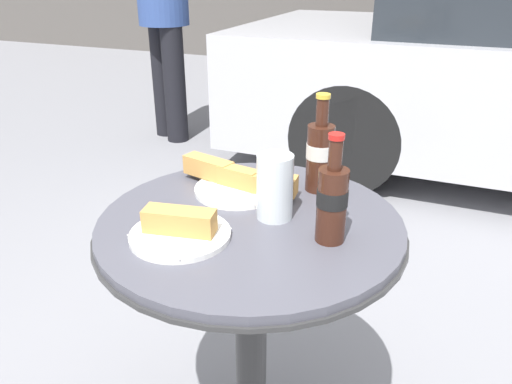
{
  "coord_description": "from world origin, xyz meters",
  "views": [
    {
      "loc": [
        0.38,
        -0.89,
        1.26
      ],
      "look_at": [
        0.0,
        0.03,
        0.8
      ],
      "focal_mm": 35.0,
      "sensor_mm": 36.0,
      "label": 1
    }
  ],
  "objects_px": {
    "bistro_table": "(251,296)",
    "cola_bottle_right": "(320,154)",
    "lunch_plate_near": "(180,229)",
    "pedestrian": "(163,3)",
    "cola_bottle_left": "(332,200)",
    "drinking_glass": "(275,190)",
    "lunch_plate_far": "(237,181)"
  },
  "relations": [
    {
      "from": "bistro_table",
      "to": "lunch_plate_near",
      "type": "height_order",
      "value": "lunch_plate_near"
    },
    {
      "from": "cola_bottle_left",
      "to": "drinking_glass",
      "type": "relative_size",
      "value": 1.55
    },
    {
      "from": "drinking_glass",
      "to": "lunch_plate_far",
      "type": "height_order",
      "value": "drinking_glass"
    },
    {
      "from": "bistro_table",
      "to": "pedestrian",
      "type": "xyz_separation_m",
      "value": [
        -1.66,
        2.35,
        0.46
      ]
    },
    {
      "from": "lunch_plate_near",
      "to": "pedestrian",
      "type": "bearing_deg",
      "value": 122.23
    },
    {
      "from": "drinking_glass",
      "to": "lunch_plate_near",
      "type": "distance_m",
      "value": 0.22
    },
    {
      "from": "lunch_plate_far",
      "to": "pedestrian",
      "type": "xyz_separation_m",
      "value": [
        -1.57,
        2.22,
        0.22
      ]
    },
    {
      "from": "cola_bottle_left",
      "to": "drinking_glass",
      "type": "bearing_deg",
      "value": 159.61
    },
    {
      "from": "cola_bottle_left",
      "to": "pedestrian",
      "type": "xyz_separation_m",
      "value": [
        -1.85,
        2.37,
        0.16
      ]
    },
    {
      "from": "lunch_plate_far",
      "to": "lunch_plate_near",
      "type": "bearing_deg",
      "value": -92.44
    },
    {
      "from": "cola_bottle_right",
      "to": "drinking_glass",
      "type": "distance_m",
      "value": 0.19
    },
    {
      "from": "bistro_table",
      "to": "cola_bottle_left",
      "type": "relative_size",
      "value": 3.32
    },
    {
      "from": "cola_bottle_right",
      "to": "lunch_plate_far",
      "type": "distance_m",
      "value": 0.21
    },
    {
      "from": "lunch_plate_far",
      "to": "drinking_glass",
      "type": "bearing_deg",
      "value": -35.78
    },
    {
      "from": "drinking_glass",
      "to": "lunch_plate_far",
      "type": "distance_m",
      "value": 0.17
    },
    {
      "from": "cola_bottle_left",
      "to": "lunch_plate_far",
      "type": "relative_size",
      "value": 0.71
    },
    {
      "from": "cola_bottle_right",
      "to": "lunch_plate_near",
      "type": "distance_m",
      "value": 0.4
    },
    {
      "from": "bistro_table",
      "to": "lunch_plate_far",
      "type": "relative_size",
      "value": 2.37
    },
    {
      "from": "bistro_table",
      "to": "drinking_glass",
      "type": "relative_size",
      "value": 5.16
    },
    {
      "from": "lunch_plate_near",
      "to": "pedestrian",
      "type": "xyz_separation_m",
      "value": [
        -1.56,
        2.48,
        0.23
      ]
    },
    {
      "from": "bistro_table",
      "to": "lunch_plate_near",
      "type": "distance_m",
      "value": 0.28
    },
    {
      "from": "cola_bottle_left",
      "to": "cola_bottle_right",
      "type": "relative_size",
      "value": 0.94
    },
    {
      "from": "pedestrian",
      "to": "lunch_plate_far",
      "type": "bearing_deg",
      "value": -54.71
    },
    {
      "from": "lunch_plate_far",
      "to": "cola_bottle_right",
      "type": "bearing_deg",
      "value": 23.81
    },
    {
      "from": "cola_bottle_right",
      "to": "pedestrian",
      "type": "bearing_deg",
      "value": 129.39
    },
    {
      "from": "pedestrian",
      "to": "cola_bottle_left",
      "type": "bearing_deg",
      "value": -52.09
    },
    {
      "from": "pedestrian",
      "to": "lunch_plate_near",
      "type": "bearing_deg",
      "value": -57.77
    },
    {
      "from": "cola_bottle_right",
      "to": "lunch_plate_far",
      "type": "relative_size",
      "value": 0.76
    },
    {
      "from": "bistro_table",
      "to": "cola_bottle_right",
      "type": "distance_m",
      "value": 0.38
    },
    {
      "from": "bistro_table",
      "to": "cola_bottle_left",
      "type": "height_order",
      "value": "cola_bottle_left"
    },
    {
      "from": "cola_bottle_left",
      "to": "drinking_glass",
      "type": "xyz_separation_m",
      "value": [
        -0.14,
        0.05,
        -0.02
      ]
    },
    {
      "from": "bistro_table",
      "to": "lunch_plate_near",
      "type": "xyz_separation_m",
      "value": [
        -0.1,
        -0.13,
        0.23
      ]
    }
  ]
}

